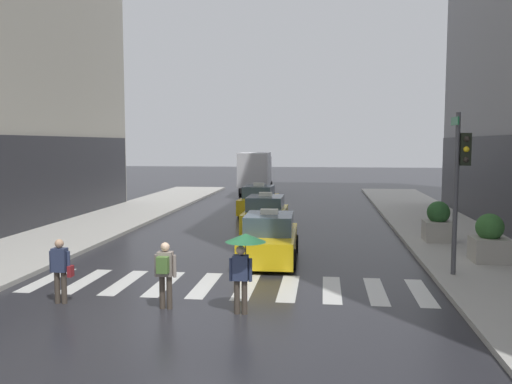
{
  "coord_description": "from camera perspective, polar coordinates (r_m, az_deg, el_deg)",
  "views": [
    {
      "loc": [
        2.74,
        -11.58,
        4.04
      ],
      "look_at": [
        0.24,
        8.0,
        2.24
      ],
      "focal_mm": 37.28,
      "sensor_mm": 36.0,
      "label": 1
    }
  ],
  "objects": [
    {
      "name": "pedestrian_with_handbag",
      "position": [
        14.39,
        -20.24,
        -7.58
      ],
      "size": [
        0.6,
        0.24,
        1.65
      ],
      "color": "#473D33",
      "rests_on": "ground"
    },
    {
      "name": "taxi_second",
      "position": [
        24.69,
        1.04,
        -2.5
      ],
      "size": [
        1.93,
        4.54,
        1.8
      ],
      "color": "yellow",
      "rests_on": "ground"
    },
    {
      "name": "traffic_light_pole",
      "position": [
        16.69,
        21.06,
        2.18
      ],
      "size": [
        0.44,
        0.84,
        4.8
      ],
      "color": "#47474C",
      "rests_on": "curb_right"
    },
    {
      "name": "pedestrian_with_umbrella",
      "position": [
        12.57,
        -1.32,
        -6.38
      ],
      "size": [
        0.96,
        0.96,
        1.94
      ],
      "color": "#473D33",
      "rests_on": "ground"
    },
    {
      "name": "box_truck",
      "position": [
        41.28,
        -0.03,
        2.19
      ],
      "size": [
        2.58,
        7.63,
        3.35
      ],
      "color": "#2D2D2D",
      "rests_on": "ground"
    },
    {
      "name": "taxi_third",
      "position": [
        30.59,
        0.32,
        -1.0
      ],
      "size": [
        2.06,
        4.6,
        1.8
      ],
      "color": "yellow",
      "rests_on": "ground"
    },
    {
      "name": "pedestrian_with_backpack",
      "position": [
        13.24,
        -9.74,
        -8.26
      ],
      "size": [
        0.55,
        0.43,
        1.65
      ],
      "color": "#473D33",
      "rests_on": "ground"
    },
    {
      "name": "crosswalk_markings",
      "position": [
        15.38,
        -3.29,
        -10.01
      ],
      "size": [
        11.3,
        2.8,
        0.01
      ],
      "color": "silver",
      "rests_on": "ground"
    },
    {
      "name": "planter_near_corner",
      "position": [
        19.18,
        23.74,
        -4.73
      ],
      "size": [
        1.1,
        1.1,
        1.6
      ],
      "color": "#A8A399",
      "rests_on": "curb_right"
    },
    {
      "name": "taxi_lead",
      "position": [
        18.47,
        1.45,
        -5.12
      ],
      "size": [
        2.01,
        4.58,
        1.8
      ],
      "color": "yellow",
      "rests_on": "ground"
    },
    {
      "name": "ground_plane",
      "position": [
        12.57,
        -5.86,
        -13.56
      ],
      "size": [
        160.0,
        160.0,
        0.0
      ],
      "primitive_type": "plane",
      "color": "#26262B"
    },
    {
      "name": "planter_mid_block",
      "position": [
        22.48,
        18.96,
        -3.17
      ],
      "size": [
        1.1,
        1.1,
        1.6
      ],
      "color": "#A8A399",
      "rests_on": "curb_right"
    }
  ]
}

